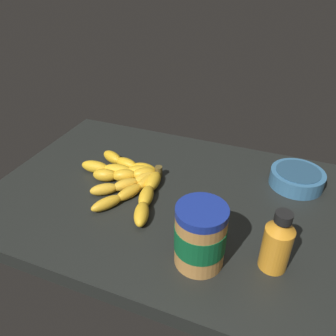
% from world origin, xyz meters
% --- Properties ---
extents(ground_plane, '(0.90, 0.61, 0.04)m').
position_xyz_m(ground_plane, '(0.00, 0.00, -0.02)').
color(ground_plane, black).
extents(banana_bunch, '(0.27, 0.26, 0.03)m').
position_xyz_m(banana_bunch, '(0.12, -0.00, 0.02)').
color(banana_bunch, gold).
rests_on(banana_bunch, ground_plane).
extents(peanut_butter_jar, '(0.10, 0.10, 0.13)m').
position_xyz_m(peanut_butter_jar, '(-0.13, 0.18, 0.07)').
color(peanut_butter_jar, '#BF8442').
rests_on(peanut_butter_jar, ground_plane).
extents(honey_bottle, '(0.05, 0.05, 0.13)m').
position_xyz_m(honey_bottle, '(-0.27, 0.14, 0.06)').
color(honey_bottle, orange).
rests_on(honey_bottle, ground_plane).
extents(small_bowl, '(0.14, 0.14, 0.04)m').
position_xyz_m(small_bowl, '(-0.29, -0.16, 0.02)').
color(small_bowl, teal).
rests_on(small_bowl, ground_plane).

